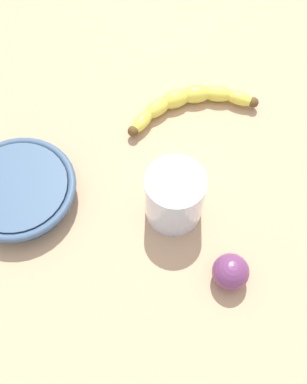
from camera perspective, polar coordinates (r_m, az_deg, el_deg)
wooden_tabletop at (r=71.60cm, az=-0.16°, el=-0.41°), size 120.00×120.00×3.00cm
banana at (r=78.04cm, az=4.35°, el=11.20°), size 16.80×16.81×3.06cm
smoothie_glass at (r=64.73cm, az=2.64°, el=-0.65°), size 8.42×8.42×9.38cm
ceramic_bowl at (r=70.70cm, az=-16.50°, el=0.23°), size 17.43×17.43×3.72cm
plum_fruit at (r=63.48cm, az=9.62°, el=-9.81°), size 5.08×5.08×5.08cm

